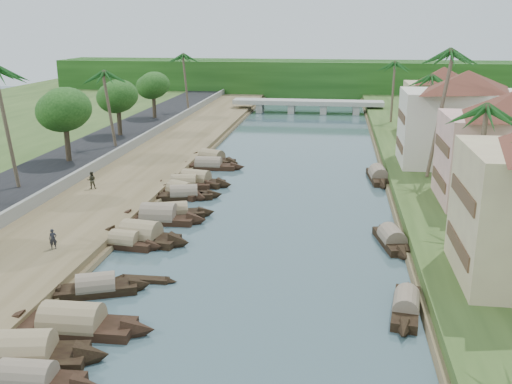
# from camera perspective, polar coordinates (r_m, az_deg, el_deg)

# --- Properties ---
(ground) EXTENTS (220.00, 220.00, 0.00)m
(ground) POSITION_cam_1_polar(r_m,az_deg,el_deg) (39.38, -0.49, -7.57)
(ground) COLOR #3B5258
(ground) RESTS_ON ground
(left_bank) EXTENTS (10.00, 180.00, 0.80)m
(left_bank) POSITION_cam_1_polar(r_m,az_deg,el_deg) (61.56, -12.56, 1.32)
(left_bank) COLOR brown
(left_bank) RESTS_ON ground
(right_bank) EXTENTS (16.00, 180.00, 1.20)m
(right_bank) POSITION_cam_1_polar(r_m,az_deg,el_deg) (59.28, 21.03, 0.22)
(right_bank) COLOR #2C431B
(right_bank) RESTS_ON ground
(road) EXTENTS (8.00, 180.00, 1.40)m
(road) POSITION_cam_1_polar(r_m,az_deg,el_deg) (64.92, -19.63, 1.80)
(road) COLOR black
(road) RESTS_ON ground
(retaining_wall) EXTENTS (0.40, 180.00, 1.10)m
(retaining_wall) POSITION_cam_1_polar(r_m,az_deg,el_deg) (62.91, -16.21, 2.27)
(retaining_wall) COLOR slate
(retaining_wall) RESTS_ON left_bank
(treeline) EXTENTS (120.00, 14.00, 8.00)m
(treeline) POSITION_cam_1_polar(r_m,az_deg,el_deg) (136.23, 5.84, 11.25)
(treeline) COLOR #15380F
(treeline) RESTS_ON ground
(bridge) EXTENTS (28.00, 4.00, 2.40)m
(bridge) POSITION_cam_1_polar(r_m,az_deg,el_deg) (108.67, 5.18, 8.78)
(bridge) COLOR #99998F
(bridge) RESTS_ON ground
(building_mid) EXTENTS (14.11, 14.11, 9.70)m
(building_mid) POSITION_cam_1_polar(r_m,az_deg,el_deg) (52.64, 24.07, 4.17)
(building_mid) COLOR beige
(building_mid) RESTS_ON right_bank
(building_far) EXTENTS (15.59, 15.59, 10.20)m
(building_far) POSITION_cam_1_polar(r_m,az_deg,el_deg) (65.75, 20.06, 7.00)
(building_far) COLOR beige
(building_far) RESTS_ON right_bank
(building_distant) EXTENTS (12.62, 12.62, 9.20)m
(building_distant) POSITION_cam_1_polar(r_m,az_deg,el_deg) (85.47, 18.04, 8.80)
(building_distant) COLOR #C9BB87
(building_distant) RESTS_ON right_bank
(sampan_0) EXTENTS (7.22, 1.81, 1.93)m
(sampan_0) POSITION_cam_1_polar(r_m,az_deg,el_deg) (29.28, -21.89, -17.09)
(sampan_0) COLOR black
(sampan_0) RESTS_ON ground
(sampan_1) EXTENTS (8.93, 3.55, 2.55)m
(sampan_1) POSITION_cam_1_polar(r_m,az_deg,el_deg) (31.21, -22.32, -14.88)
(sampan_1) COLOR black
(sampan_1) RESTS_ON ground
(sampan_2) EXTENTS (9.48, 2.32, 2.45)m
(sampan_2) POSITION_cam_1_polar(r_m,az_deg,el_deg) (33.18, -17.88, -12.46)
(sampan_2) COLOR black
(sampan_2) RESTS_ON ground
(sampan_3) EXTENTS (6.90, 3.86, 1.90)m
(sampan_3) POSITION_cam_1_polar(r_m,az_deg,el_deg) (36.93, -15.70, -9.23)
(sampan_3) COLOR black
(sampan_3) RESTS_ON ground
(sampan_4) EXTENTS (6.22, 1.98, 1.81)m
(sampan_4) POSITION_cam_1_polar(r_m,az_deg,el_deg) (43.76, -12.99, -4.92)
(sampan_4) COLOR black
(sampan_4) RESTS_ON ground
(sampan_5) EXTENTS (8.39, 3.11, 2.57)m
(sampan_5) POSITION_cam_1_polar(r_m,az_deg,el_deg) (44.51, -11.43, -4.42)
(sampan_5) COLOR black
(sampan_5) RESTS_ON ground
(sampan_6) EXTENTS (8.41, 2.35, 2.46)m
(sampan_6) POSITION_cam_1_polar(r_m,az_deg,el_deg) (48.64, -9.69, -2.52)
(sampan_6) COLOR black
(sampan_6) RESTS_ON ground
(sampan_7) EXTENTS (7.58, 3.99, 2.03)m
(sampan_7) POSITION_cam_1_polar(r_m,az_deg,el_deg) (49.49, -8.34, -2.14)
(sampan_7) COLOR black
(sampan_7) RESTS_ON ground
(sampan_8) EXTENTS (6.64, 4.51, 2.09)m
(sampan_8) POSITION_cam_1_polar(r_m,az_deg,el_deg) (55.75, -7.58, 0.02)
(sampan_8) COLOR black
(sampan_8) RESTS_ON ground
(sampan_9) EXTENTS (7.69, 3.37, 1.95)m
(sampan_9) POSITION_cam_1_polar(r_m,az_deg,el_deg) (54.75, -7.22, -0.28)
(sampan_9) COLOR black
(sampan_9) RESTS_ON ground
(sampan_10) EXTENTS (7.62, 2.65, 2.08)m
(sampan_10) POSITION_cam_1_polar(r_m,az_deg,el_deg) (58.32, -7.24, 0.76)
(sampan_10) COLOR black
(sampan_10) RESTS_ON ground
(sampan_11) EXTENTS (8.40, 3.33, 2.34)m
(sampan_11) POSITION_cam_1_polar(r_m,az_deg,el_deg) (59.48, -6.03, 1.12)
(sampan_11) COLOR black
(sampan_11) RESTS_ON ground
(sampan_12) EXTENTS (8.70, 1.96, 2.08)m
(sampan_12) POSITION_cam_1_polar(r_m,az_deg,el_deg) (65.90, -4.77, 2.66)
(sampan_12) COLOR black
(sampan_12) RESTS_ON ground
(sampan_13) EXTENTS (8.11, 5.09, 2.24)m
(sampan_13) POSITION_cam_1_polar(r_m,az_deg,el_deg) (69.31, -4.44, 3.35)
(sampan_13) COLOR black
(sampan_13) RESTS_ON ground
(sampan_14) EXTENTS (2.35, 7.22, 1.79)m
(sampan_14) POSITION_cam_1_polar(r_m,az_deg,el_deg) (34.63, 14.77, -10.95)
(sampan_14) COLOR black
(sampan_14) RESTS_ON ground
(sampan_15) EXTENTS (2.91, 7.34, 1.97)m
(sampan_15) POSITION_cam_1_polar(r_m,az_deg,el_deg) (44.35, 13.43, -4.65)
(sampan_15) COLOR black
(sampan_15) RESTS_ON ground
(sampan_16) EXTENTS (2.41, 8.96, 2.16)m
(sampan_16) POSITION_cam_1_polar(r_m,az_deg,el_deg) (62.44, 12.15, 1.57)
(sampan_16) COLOR black
(sampan_16) RESTS_ON ground
(canoe_1) EXTENTS (4.39, 0.77, 0.71)m
(canoe_1) POSITION_cam_1_polar(r_m,az_deg,el_deg) (38.04, -11.08, -8.63)
(canoe_1) COLOR black
(canoe_1) RESTS_ON ground
(canoe_2) EXTENTS (5.07, 1.16, 0.73)m
(canoe_2) POSITION_cam_1_polar(r_m,az_deg,el_deg) (56.33, -7.03, -0.12)
(canoe_2) COLOR black
(canoe_2) RESTS_ON ground
(palm_1) EXTENTS (3.20, 3.20, 10.67)m
(palm_1) POSITION_cam_1_polar(r_m,az_deg,el_deg) (44.44, 22.01, 7.60)
(palm_1) COLOR brown
(palm_1) RESTS_ON ground
(palm_2) EXTENTS (3.20, 3.20, 13.91)m
(palm_2) POSITION_cam_1_polar(r_m,az_deg,el_deg) (58.41, 17.99, 12.93)
(palm_2) COLOR brown
(palm_2) RESTS_ON ground
(palm_3) EXTENTS (3.20, 3.20, 10.29)m
(palm_3) POSITION_cam_1_polar(r_m,az_deg,el_deg) (73.95, 16.57, 10.89)
(palm_3) COLOR brown
(palm_3) RESTS_ON ground
(palm_5) EXTENTS (3.20, 3.20, 12.48)m
(palm_5) POSITION_cam_1_polar(r_m,az_deg,el_deg) (56.11, -24.01, 10.99)
(palm_5) COLOR brown
(palm_5) RESTS_ON ground
(palm_6) EXTENTS (3.20, 3.20, 10.63)m
(palm_6) POSITION_cam_1_polar(r_m,az_deg,el_deg) (72.42, -14.49, 11.36)
(palm_6) COLOR brown
(palm_6) RESTS_ON ground
(palm_7) EXTENTS (3.20, 3.20, 10.69)m
(palm_7) POSITION_cam_1_polar(r_m,az_deg,el_deg) (92.37, 13.69, 12.30)
(palm_7) COLOR brown
(palm_7) RESTS_ON ground
(palm_8) EXTENTS (3.20, 3.20, 11.18)m
(palm_8) POSITION_cam_1_polar(r_m,az_deg,el_deg) (100.95, -7.02, 13.33)
(palm_8) COLOR brown
(palm_8) RESTS_ON ground
(tree_3) EXTENTS (5.49, 5.49, 7.95)m
(tree_3) POSITION_cam_1_polar(r_m,az_deg,el_deg) (66.08, -18.62, 7.73)
(tree_3) COLOR #453727
(tree_3) RESTS_ON ground
(tree_4) EXTENTS (5.04, 5.04, 7.35)m
(tree_4) POSITION_cam_1_polar(r_m,az_deg,el_deg) (80.31, -13.66, 9.21)
(tree_4) COLOR #453727
(tree_4) RESTS_ON ground
(tree_5) EXTENTS (4.85, 4.85, 7.19)m
(tree_5) POSITION_cam_1_polar(r_m,az_deg,el_deg) (94.73, -10.25, 10.39)
(tree_5) COLOR #453727
(tree_5) RESTS_ON ground
(tree_6) EXTENTS (4.14, 4.14, 6.63)m
(tree_6) POSITION_cam_1_polar(r_m,az_deg,el_deg) (68.11, 23.98, 6.57)
(tree_6) COLOR #453727
(tree_6) RESTS_ON ground
(person_near) EXTENTS (0.63, 0.55, 1.46)m
(person_near) POSITION_cam_1_polar(r_m,az_deg,el_deg) (42.61, -19.63, -4.45)
(person_near) COLOR black
(person_near) RESTS_ON left_bank
(person_far) EXTENTS (1.00, 0.89, 1.69)m
(person_far) POSITION_cam_1_polar(r_m,az_deg,el_deg) (56.98, -16.12, 1.15)
(person_far) COLOR #383627
(person_far) RESTS_ON left_bank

